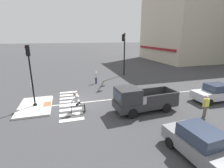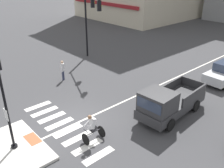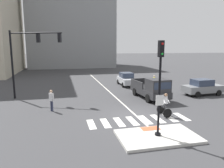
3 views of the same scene
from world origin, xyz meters
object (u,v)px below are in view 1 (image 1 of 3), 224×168
object	(u,v)px
car_grey_cross_right	(202,145)
cyclist	(77,102)
pickup_truck_charcoal_eastbound_mid	(140,100)
traffic_light_mast	(124,47)
pedestrian_at_curb_left	(96,76)
car_silver_eastbound_far	(215,93)
pedestrian_waiting_far_side	(206,104)
signal_pole	(30,71)

from	to	relation	value
car_grey_cross_right	cyclist	xyz separation A→B (m)	(-7.02, -5.34, 0.06)
car_grey_cross_right	pickup_truck_charcoal_eastbound_mid	size ratio (longest dim) A/B	0.81
traffic_light_mast	pedestrian_at_curb_left	bearing A→B (deg)	-64.79
car_silver_eastbound_far	pedestrian_at_curb_left	xyz separation A→B (m)	(-9.00, -9.52, 0.17)
pickup_truck_charcoal_eastbound_mid	car_grey_cross_right	bearing A→B (deg)	4.42
car_silver_eastbound_far	pedestrian_waiting_far_side	world-z (taller)	pedestrian_waiting_far_side
cyclist	car_silver_eastbound_far	bearing A→B (deg)	85.02
traffic_light_mast	car_grey_cross_right	xyz separation A→B (m)	(17.07, -2.28, -3.64)
car_grey_cross_right	pedestrian_waiting_far_side	world-z (taller)	pedestrian_waiting_far_side
traffic_light_mast	car_silver_eastbound_far	xyz separation A→B (m)	(11.15, 4.97, -3.64)
car_silver_eastbound_far	signal_pole	bearing A→B (deg)	-101.42
car_silver_eastbound_far	cyclist	distance (m)	12.63
pickup_truck_charcoal_eastbound_mid	pedestrian_at_curb_left	size ratio (longest dim) A/B	3.11
car_silver_eastbound_far	pickup_truck_charcoal_eastbound_mid	size ratio (longest dim) A/B	0.80
signal_pole	pickup_truck_charcoal_eastbound_mid	distance (m)	9.18
signal_pole	pickup_truck_charcoal_eastbound_mid	bearing A→B (deg)	68.24
signal_pole	car_silver_eastbound_far	xyz separation A→B (m)	(3.23, 15.98, -2.38)
car_silver_eastbound_far	pedestrian_at_curb_left	bearing A→B (deg)	-133.41
car_grey_cross_right	cyclist	world-z (taller)	cyclist
pickup_truck_charcoal_eastbound_mid	cyclist	bearing A→B (deg)	-103.49
car_silver_eastbound_far	cyclist	size ratio (longest dim) A/B	2.47
signal_pole	pickup_truck_charcoal_eastbound_mid	size ratio (longest dim) A/B	0.97
car_grey_cross_right	pickup_truck_charcoal_eastbound_mid	world-z (taller)	pickup_truck_charcoal_eastbound_mid
signal_pole	traffic_light_mast	size ratio (longest dim) A/B	0.79
car_silver_eastbound_far	car_grey_cross_right	bearing A→B (deg)	-50.75
pedestrian_at_curb_left	signal_pole	bearing A→B (deg)	-48.19
car_silver_eastbound_far	pickup_truck_charcoal_eastbound_mid	world-z (taller)	pickup_truck_charcoal_eastbound_mid
pickup_truck_charcoal_eastbound_mid	pedestrian_at_curb_left	world-z (taller)	pickup_truck_charcoal_eastbound_mid
pickup_truck_charcoal_eastbound_mid	pedestrian_waiting_far_side	bearing A→B (deg)	62.80
car_silver_eastbound_far	pedestrian_at_curb_left	size ratio (longest dim) A/B	2.48
car_silver_eastbound_far	pedestrian_waiting_far_side	bearing A→B (deg)	-55.97
car_silver_eastbound_far	pedestrian_waiting_far_side	distance (m)	4.10
pickup_truck_charcoal_eastbound_mid	cyclist	distance (m)	5.03
cyclist	pedestrian_waiting_far_side	size ratio (longest dim) A/B	1.01
traffic_light_mast	pickup_truck_charcoal_eastbound_mid	bearing A→B (deg)	-13.66
pedestrian_at_curb_left	cyclist	bearing A→B (deg)	-21.20
pickup_truck_charcoal_eastbound_mid	signal_pole	bearing A→B (deg)	-111.76
car_grey_cross_right	car_silver_eastbound_far	size ratio (longest dim) A/B	1.01
car_grey_cross_right	pedestrian_waiting_far_side	bearing A→B (deg)	133.28
car_grey_cross_right	car_silver_eastbound_far	distance (m)	9.36
pickup_truck_charcoal_eastbound_mid	pedestrian_at_curb_left	bearing A→B (deg)	-168.66
pedestrian_at_curb_left	car_silver_eastbound_far	bearing A→B (deg)	46.59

